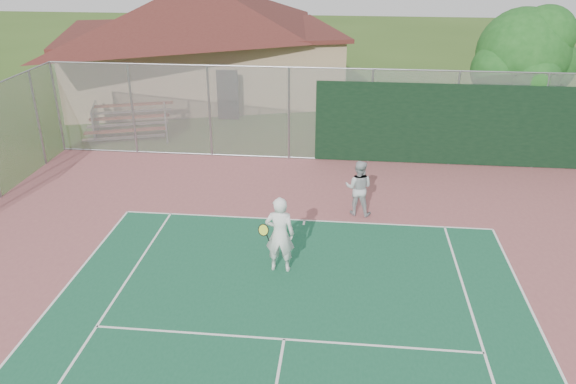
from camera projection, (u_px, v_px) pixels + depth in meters
The scene contains 6 objects.
back_fence at pixel (373, 119), 20.51m from camera, with size 20.08×0.11×3.53m.
clubhouse at pixel (202, 34), 29.01m from camera, with size 16.53×13.31×6.21m.
bleachers at pixel (130, 121), 23.78m from camera, with size 3.79×2.82×1.22m.
tree at pixel (525, 57), 20.83m from camera, with size 4.01×3.80×5.59m.
player_white_front at pixel (280, 235), 13.91m from camera, with size 0.93×0.73×2.02m.
player_grey_back at pixel (359, 188), 16.85m from camera, with size 0.95×0.80×1.72m.
Camera 1 is at (1.07, -3.01, 7.76)m, focal length 35.00 mm.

